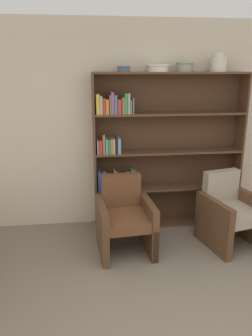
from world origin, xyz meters
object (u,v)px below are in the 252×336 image
Objects in this scene: bookshelf at (154,155)px; armchair_cushioned at (230,213)px; bowl_cream at (185,66)px; bowl_brass at (124,68)px; armchair_leather at (125,219)px; bowl_stoneware at (158,68)px; vase_tall at (219,64)px.

bookshelf reaches higher than armchair_cushioned.
bowl_brass is at bearing -180.00° from bowl_cream.
bowl_brass is at bearing -176.98° from bookshelf.
bowl_cream is (0.36, -0.02, 1.15)m from bookshelf.
bowl_stoneware is at bearing -132.51° from armchair_leather.
bowl_cream is at bearing -66.65° from armchair_cushioned.
bowl_brass is 1.84m from armchair_leather.
bookshelf is at bearing -51.79° from armchair_cushioned.
bowl_brass reaches higher than armchair_leather.
vase_tall is at bearing 0.00° from bowl_brass.
bowl_cream is (0.34, -0.00, 0.02)m from bowl_stoneware.
bowl_stoneware is 0.79m from vase_tall.
vase_tall is (1.22, 0.00, 0.06)m from bowl_brass.
vase_tall is at bearing -158.02° from armchair_leather.
bookshelf is 12.53× the size of bowl_brass.
bowl_cream reaches higher than bowl_stoneware.
bowl_brass is 0.78m from bowl_cream.
armchair_leather is at bearing -14.08° from armchair_cushioned.
armchair_leather is at bearing -128.15° from bowl_stoneware.
bookshelf is 1.23m from armchair_cushioned.
bookshelf is 1.20m from bowl_brass.
bowl_stoneware is 1.24× the size of vase_tall.
bowl_stoneware is 0.32× the size of armchair_cushioned.
vase_tall reaches higher than bowl_cream.
bowl_cream is at bearing 180.00° from vase_tall.
bowl_brass reaches higher than armchair_cushioned.
bowl_stoneware is (0.43, 0.00, 0.01)m from bowl_brass.
armchair_leather is at bearing -142.89° from bowl_cream.
bowl_stoneware reaches higher than armchair_cushioned.
bowl_stoneware is 1.30× the size of bowl_cream.
bowl_brass is 0.19× the size of armchair_leather.
bowl_stoneware is 0.34m from bowl_cream.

